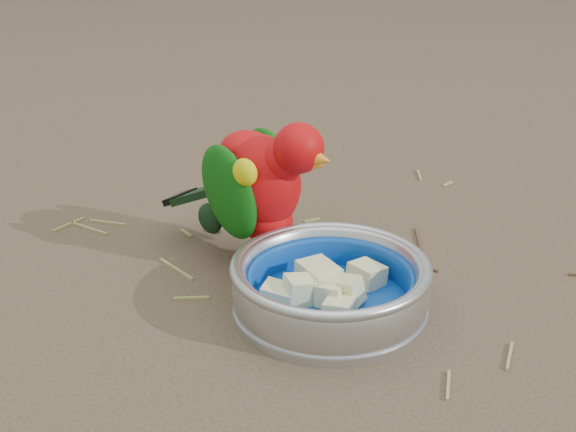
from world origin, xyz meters
name	(u,v)px	position (x,y,z in m)	size (l,w,h in m)	color
ground	(387,348)	(0.00, 0.00, 0.00)	(60.00, 60.00, 0.00)	#4D3C2D
food_bowl	(330,307)	(-0.03, 0.08, 0.01)	(0.21, 0.21, 0.02)	#B2B2BA
bowl_wall	(330,282)	(-0.03, 0.08, 0.04)	(0.21, 0.21, 0.04)	#B2B2BA
fruit_wedges	(330,288)	(-0.03, 0.08, 0.03)	(0.13, 0.13, 0.03)	beige
lory_parrot	(261,194)	(-0.06, 0.22, 0.09)	(0.11, 0.22, 0.18)	#B3070A
ground_debris	(408,326)	(0.04, 0.03, 0.00)	(0.90, 0.80, 0.01)	#90894D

